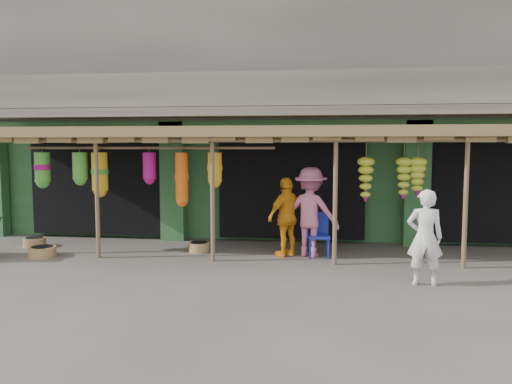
# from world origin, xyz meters

# --- Properties ---
(ground) EXTENTS (80.00, 80.00, 0.00)m
(ground) POSITION_xyz_m (0.00, 0.00, 0.00)
(ground) COLOR #514C47
(ground) RESTS_ON ground
(building) EXTENTS (16.40, 6.80, 7.00)m
(building) POSITION_xyz_m (-0.00, 4.87, 3.37)
(building) COLOR gray
(building) RESTS_ON ground
(awning) EXTENTS (14.00, 2.70, 2.79)m
(awning) POSITION_xyz_m (-0.15, 0.80, 2.58)
(awning) COLOR brown
(awning) RESTS_ON ground
(blue_chair) EXTENTS (0.49, 0.50, 0.95)m
(blue_chair) POSITION_xyz_m (0.68, 0.54, 0.53)
(blue_chair) COLOR #18259F
(blue_chair) RESTS_ON ground
(basket_left) EXTENTS (0.64, 0.64, 0.21)m
(basket_left) POSITION_xyz_m (-6.05, 0.76, 0.11)
(basket_left) COLOR olive
(basket_left) RESTS_ON ground
(basket_mid) EXTENTS (0.70, 0.70, 0.22)m
(basket_mid) POSITION_xyz_m (-5.25, -0.27, 0.11)
(basket_mid) COLOR olive
(basket_mid) RESTS_ON ground
(basket_right) EXTENTS (0.58, 0.58, 0.21)m
(basket_right) POSITION_xyz_m (-2.00, 0.66, 0.11)
(basket_right) COLOR olive
(basket_right) RESTS_ON ground
(person_front) EXTENTS (0.62, 0.42, 1.65)m
(person_front) POSITION_xyz_m (2.48, -1.51, 0.83)
(person_front) COLOR white
(person_front) RESTS_ON ground
(person_vendor) EXTENTS (1.02, 1.00, 1.72)m
(person_vendor) POSITION_xyz_m (0.00, 0.47, 0.86)
(person_vendor) COLOR orange
(person_vendor) RESTS_ON ground
(person_shopper) EXTENTS (1.40, 1.04, 1.93)m
(person_shopper) POSITION_xyz_m (0.50, 0.53, 0.97)
(person_shopper) COLOR #C1668B
(person_shopper) RESTS_ON ground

